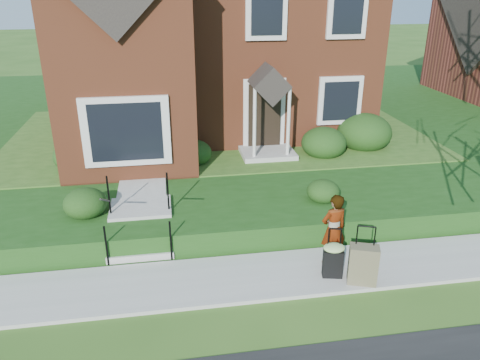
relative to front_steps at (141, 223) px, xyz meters
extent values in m
plane|color=#2D5119|center=(2.50, -1.84, -0.47)|extent=(120.00, 120.00, 0.00)
cube|color=#9E9B93|center=(2.50, -1.84, -0.43)|extent=(60.00, 1.60, 0.08)
cube|color=#193E11|center=(6.50, 9.06, -0.17)|extent=(44.00, 20.00, 0.60)
cube|color=#9E9B93|center=(0.00, 3.16, 0.16)|extent=(1.20, 6.00, 0.06)
cube|color=brown|center=(2.50, 8.16, 2.83)|extent=(10.00, 8.00, 5.40)
cube|color=brown|center=(-0.30, 3.36, 2.83)|extent=(3.60, 2.40, 5.40)
cube|color=beige|center=(-0.30, 2.21, 1.53)|extent=(2.20, 0.30, 1.80)
cube|color=black|center=(3.70, 4.10, 1.18)|extent=(1.00, 0.12, 2.10)
cube|color=black|center=(6.10, 4.11, 1.63)|extent=(1.40, 0.10, 1.50)
cube|color=#9E9B93|center=(0.00, -0.84, -0.32)|extent=(1.40, 0.30, 0.15)
cube|color=#9E9B93|center=(0.00, -0.54, -0.17)|extent=(1.40, 0.30, 0.15)
cube|color=#9E9B93|center=(0.00, -0.24, -0.02)|extent=(1.40, 0.30, 0.15)
cube|color=#9E9B93|center=(0.00, 0.06, 0.13)|extent=(1.40, 0.30, 0.15)
cube|color=#9E9B93|center=(0.00, 0.61, 0.13)|extent=(1.40, 0.80, 0.15)
cylinder|color=black|center=(-0.65, -0.99, 0.06)|extent=(0.04, 0.04, 0.90)
cylinder|color=black|center=(-0.65, 0.21, 0.66)|extent=(0.04, 0.04, 0.90)
cylinder|color=black|center=(0.65, -0.99, 0.06)|extent=(0.04, 0.04, 0.90)
cylinder|color=black|center=(0.65, 0.21, 0.66)|extent=(0.04, 0.04, 0.90)
ellipsoid|color=black|center=(-1.85, 3.49, 0.58)|extent=(1.29, 1.29, 0.90)
ellipsoid|color=black|center=(1.43, 3.34, 0.51)|extent=(1.09, 1.09, 0.77)
ellipsoid|color=black|center=(5.42, 3.40, 0.61)|extent=(1.37, 1.37, 0.96)
ellipsoid|color=black|center=(6.93, 3.94, 0.73)|extent=(1.73, 1.73, 1.21)
ellipsoid|color=black|center=(-1.21, 0.41, 0.47)|extent=(0.97, 0.97, 0.68)
ellipsoid|color=black|center=(4.36, 0.28, 0.41)|extent=(0.80, 0.80, 0.56)
imported|color=#999999|center=(3.92, -1.65, 0.38)|extent=(0.63, 0.48, 1.55)
cube|color=black|center=(3.78, -2.12, -0.10)|extent=(0.43, 0.29, 0.58)
cylinder|color=black|center=(3.78, -2.12, 0.63)|extent=(0.23, 0.08, 0.03)
cylinder|color=black|center=(3.66, -2.12, 0.41)|extent=(0.02, 0.02, 0.44)
cylinder|color=black|center=(3.90, -2.12, 0.41)|extent=(0.02, 0.02, 0.44)
cylinder|color=black|center=(3.64, -2.12, -0.36)|extent=(0.05, 0.07, 0.06)
cylinder|color=black|center=(3.91, -2.12, -0.36)|extent=(0.05, 0.07, 0.06)
ellipsoid|color=#9DC36F|center=(3.78, -2.12, 0.26)|extent=(0.49, 0.44, 0.14)
cube|color=brown|center=(4.27, -2.42, 0.00)|extent=(0.62, 0.48, 0.79)
cylinder|color=black|center=(4.27, -2.42, 0.78)|extent=(0.32, 0.14, 0.03)
cylinder|color=black|center=(4.11, -2.42, 0.59)|extent=(0.02, 0.02, 0.38)
cylinder|color=black|center=(4.44, -2.42, 0.59)|extent=(0.02, 0.02, 0.38)
cylinder|color=black|center=(4.08, -2.42, -0.36)|extent=(0.06, 0.07, 0.06)
cylinder|color=black|center=(4.46, -2.42, -0.36)|extent=(0.06, 0.07, 0.06)
camera|label=1|loc=(0.70, -9.57, 4.97)|focal=35.00mm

